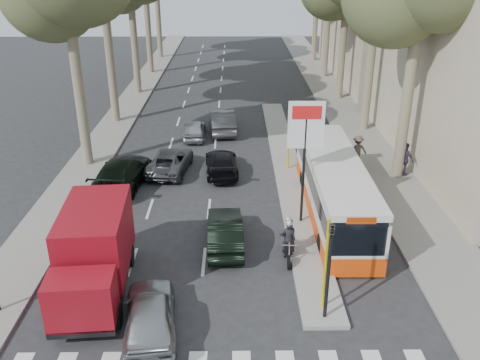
{
  "coord_description": "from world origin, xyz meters",
  "views": [
    {
      "loc": [
        0.33,
        -14.8,
        11.07
      ],
      "look_at": [
        0.56,
        6.22,
        1.6
      ],
      "focal_mm": 38.0,
      "sensor_mm": 36.0,
      "label": 1
    }
  ],
  "objects_px": {
    "dark_hatchback": "(225,231)",
    "motorcycle": "(288,239)",
    "silver_hatchback": "(150,315)",
    "red_truck": "(94,252)",
    "city_bus": "(334,187)"
  },
  "relations": [
    {
      "from": "motorcycle",
      "to": "dark_hatchback",
      "type": "bearing_deg",
      "value": 164.3
    },
    {
      "from": "dark_hatchback",
      "to": "motorcycle",
      "type": "relative_size",
      "value": 2.0
    },
    {
      "from": "silver_hatchback",
      "to": "motorcycle",
      "type": "xyz_separation_m",
      "value": [
        4.76,
        4.41,
        0.1
      ]
    },
    {
      "from": "dark_hatchback",
      "to": "silver_hatchback",
      "type": "bearing_deg",
      "value": 64.35
    },
    {
      "from": "city_bus",
      "to": "motorcycle",
      "type": "bearing_deg",
      "value": -124.42
    },
    {
      "from": "dark_hatchback",
      "to": "red_truck",
      "type": "height_order",
      "value": "red_truck"
    },
    {
      "from": "silver_hatchback",
      "to": "dark_hatchback",
      "type": "height_order",
      "value": "silver_hatchback"
    },
    {
      "from": "dark_hatchback",
      "to": "motorcycle",
      "type": "bearing_deg",
      "value": 159.34
    },
    {
      "from": "red_truck",
      "to": "city_bus",
      "type": "relative_size",
      "value": 0.56
    },
    {
      "from": "red_truck",
      "to": "motorcycle",
      "type": "xyz_separation_m",
      "value": [
        6.97,
        2.16,
        -0.8
      ]
    },
    {
      "from": "silver_hatchback",
      "to": "city_bus",
      "type": "xyz_separation_m",
      "value": [
        7.15,
        7.84,
        0.74
      ]
    },
    {
      "from": "red_truck",
      "to": "motorcycle",
      "type": "relative_size",
      "value": 2.85
    },
    {
      "from": "dark_hatchback",
      "to": "city_bus",
      "type": "distance_m",
      "value": 5.58
    },
    {
      "from": "silver_hatchback",
      "to": "red_truck",
      "type": "xyz_separation_m",
      "value": [
        -2.21,
        2.25,
        0.9
      ]
    },
    {
      "from": "dark_hatchback",
      "to": "red_truck",
      "type": "xyz_separation_m",
      "value": [
        -4.48,
        -2.99,
        0.92
      ]
    }
  ]
}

